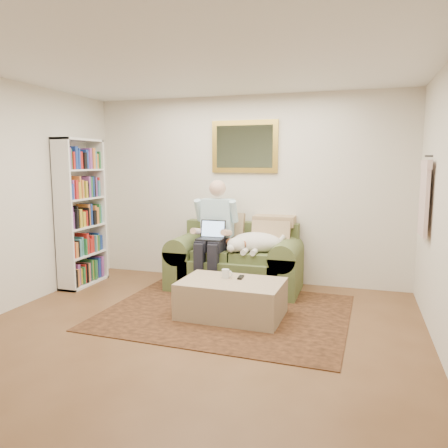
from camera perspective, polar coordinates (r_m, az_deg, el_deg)
The scene contains 12 objects.
room_shell at distance 4.14m, azimuth -4.46°, elevation 2.72°, with size 4.51×5.00×2.61m.
rug at distance 5.04m, azimuth 0.30°, elevation -11.39°, with size 2.67×2.14×0.01m, color black.
sofa at distance 5.89m, azimuth 1.50°, elevation -5.57°, with size 1.73×0.88×1.04m.
seated_man at distance 5.73m, azimuth -1.41°, elevation -1.57°, with size 0.57×0.81×1.45m, color #8CCCD8, non-canonical shape.
laptop at distance 5.66m, azimuth -1.63°, elevation -1.33°, with size 0.34×0.27×0.24m.
sleeping_dog at distance 5.65m, azimuth 4.30°, elevation -2.40°, with size 0.71×0.45×0.26m, color white, non-canonical shape.
ottoman at distance 4.85m, azimuth 0.99°, elevation -9.74°, with size 1.11×0.71×0.40m, color tan.
coffee_mug at distance 4.90m, azimuth 0.20°, elevation -6.50°, with size 0.08×0.08×0.10m, color white.
tv_remote at distance 4.90m, azimuth 2.19°, elevation -6.96°, with size 0.05×0.15×0.02m, color black.
bookshelf at distance 6.28m, azimuth -18.17°, elevation 1.40°, with size 0.28×0.80×2.00m, color white, non-canonical shape.
wall_mirror at distance 6.15m, azimuth 2.70°, elevation 10.06°, with size 0.94×0.04×0.72m.
hanging_shirt at distance 5.13m, azimuth 24.71°, elevation 3.59°, with size 0.06×0.52×0.90m, color beige, non-canonical shape.
Camera 1 is at (1.53, -3.48, 1.68)m, focal length 35.00 mm.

